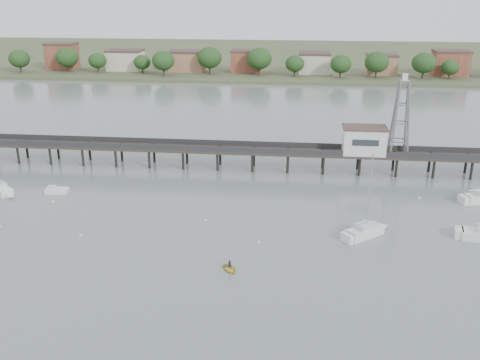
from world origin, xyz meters
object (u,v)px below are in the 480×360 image
object	(u,v)px
sailboat_b	(3,192)
yellow_dinghy	(230,270)
sailboat_c	(370,230)
white_tender	(56,191)
pier	(236,150)
lattice_tower	(401,118)

from	to	relation	value
sailboat_b	yellow_dinghy	xyz separation A→B (m)	(43.08, -22.08, -0.64)
sailboat_c	white_tender	distance (m)	54.64
pier	lattice_tower	xyz separation A→B (m)	(31.50, 0.00, 7.31)
pier	yellow_dinghy	size ratio (longest dim) A/B	56.89
sailboat_b	white_tender	bearing A→B (deg)	46.25
lattice_tower	sailboat_c	size ratio (longest dim) A/B	1.16
pier	sailboat_b	bearing A→B (deg)	-153.68
sailboat_c	yellow_dinghy	distance (m)	23.30
lattice_tower	yellow_dinghy	xyz separation A→B (m)	(-27.45, -41.38, -11.10)
yellow_dinghy	lattice_tower	bearing A→B (deg)	21.48
white_tender	yellow_dinghy	distance (m)	41.80
pier	lattice_tower	size ratio (longest dim) A/B	9.68
pier	lattice_tower	bearing A→B (deg)	0.00
white_tender	sailboat_c	bearing A→B (deg)	-18.04
sailboat_c	yellow_dinghy	world-z (taller)	sailboat_c
pier	white_tender	xyz separation A→B (m)	(-30.14, -17.34, -3.33)
lattice_tower	sailboat_b	bearing A→B (deg)	-164.69
sailboat_b	yellow_dinghy	bearing A→B (deg)	6.68
sailboat_c	sailboat_b	world-z (taller)	sailboat_c
sailboat_c	yellow_dinghy	size ratio (longest dim) A/B	5.08
sailboat_b	white_tender	world-z (taller)	sailboat_b
pier	sailboat_c	xyz separation A→B (m)	(23.38, -28.39, -3.15)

